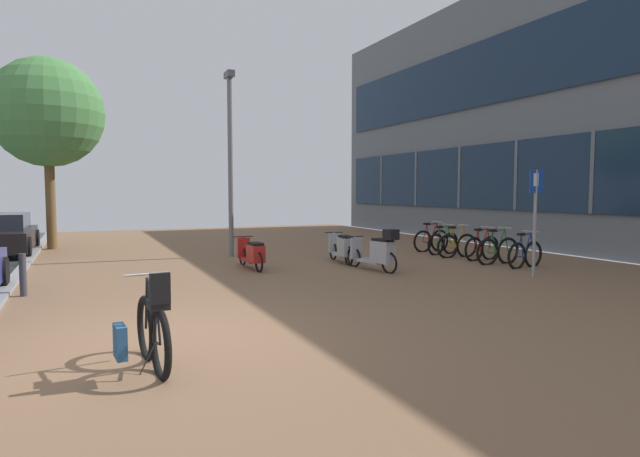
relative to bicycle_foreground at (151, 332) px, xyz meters
name	(u,v)px	position (x,y,z in m)	size (l,w,h in m)	color
ground	(279,329)	(1.83, 1.01, -0.43)	(21.00, 40.00, 0.13)	#303634
bicycle_foreground	(151,332)	(0.00, 0.00, 0.00)	(0.63, 1.47, 1.13)	black
bicycle_rack_00	(525,254)	(9.38, 3.79, -0.07)	(1.33, 0.48, 0.95)	black
bicycle_rack_01	(498,251)	(9.21, 4.56, -0.05)	(1.41, 0.48, 1.00)	black
bicycle_rack_02	(482,248)	(9.38, 5.32, -0.07)	(1.33, 0.48, 0.96)	black
bicycle_rack_03	(457,246)	(9.15, 6.09, -0.06)	(1.37, 0.48, 0.98)	black
bicycle_rack_04	(443,243)	(9.25, 6.86, -0.07)	(1.32, 0.48, 0.94)	black
bicycle_rack_05	(431,240)	(9.38, 7.62, -0.06)	(1.39, 0.48, 0.99)	black
scooter_near	(253,254)	(3.12, 6.36, -0.03)	(0.52, 1.82, 0.78)	black
scooter_mid	(343,248)	(5.62, 6.43, 0.00)	(0.54, 1.70, 0.80)	black
scooter_far	(378,251)	(5.75, 4.85, 0.07)	(0.66, 1.82, 1.06)	black
parking_sign	(535,211)	(8.42, 2.62, 1.07)	(0.40, 0.07, 2.38)	gray
lamp_post	(230,154)	(3.31, 9.06, 2.57)	(0.20, 0.52, 5.32)	slate
street_tree	(47,113)	(-1.56, 13.39, 4.02)	(3.51, 3.51, 6.20)	brown
bollard_far	(23,275)	(-1.65, 5.00, -0.01)	(0.12, 0.12, 0.78)	#38383D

